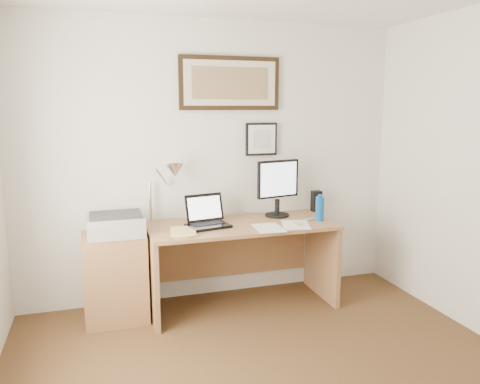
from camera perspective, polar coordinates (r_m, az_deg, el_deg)
name	(u,v)px	position (r m, az deg, el deg)	size (l,w,h in m)	color
wall_back	(214,162)	(4.26, -3.23, 3.67)	(3.50, 0.02, 2.50)	white
side_cabinet	(116,277)	(4.03, -14.93, -10.02)	(0.50, 0.40, 0.73)	olive
water_bottle	(320,209)	(4.19, 9.70, -2.03)	(0.08, 0.08, 0.21)	#0B4D9B
bottle_cap	(320,196)	(4.16, 9.75, -0.45)	(0.04, 0.04, 0.02)	#0B4D9B
speaker	(316,201)	(4.57, 9.29, -1.09)	(0.09, 0.08, 0.20)	black
paper_sheet_a	(268,228)	(3.91, 3.49, -4.40)	(0.22, 0.32, 0.00)	white
paper_sheet_b	(296,225)	(4.03, 6.81, -3.98)	(0.23, 0.32, 0.00)	white
sticky_pad	(297,224)	(4.05, 7.00, -3.85)	(0.09, 0.09, 0.01)	#D8C866
marker_pen	(310,219)	(4.21, 8.50, -3.32)	(0.02, 0.02, 0.14)	white
book	(170,232)	(3.78, -8.48, -4.85)	(0.20, 0.27, 0.02)	#F0D471
desk	(239,247)	(4.18, -0.16, -6.74)	(1.60, 0.70, 0.75)	olive
laptop	(207,219)	(3.97, -4.07, -3.32)	(0.38, 0.36, 0.26)	black
lcd_monitor	(278,185)	(4.27, 4.64, 0.81)	(0.42, 0.22, 0.52)	black
printer	(116,225)	(3.87, -14.87, -3.87)	(0.44, 0.34, 0.18)	#A2A2A4
desk_lamp	(172,173)	(4.01, -8.24, 2.25)	(0.29, 0.27, 0.53)	silver
picture_large	(230,83)	(4.25, -1.22, 13.12)	(0.92, 0.04, 0.47)	black
picture_small	(261,139)	(4.35, 2.63, 6.46)	(0.30, 0.03, 0.30)	black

